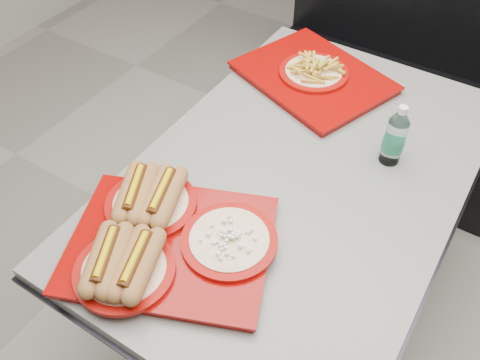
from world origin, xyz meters
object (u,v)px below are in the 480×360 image
Objects in this scene: tray_far at (313,74)px; tray_near at (162,237)px; diner_table at (296,206)px; booth_bench at (401,83)px; water_bottle at (395,138)px.

tray_near is at bearing -89.92° from tray_far.
booth_bench reaches higher than diner_table.
water_bottle is at bearing 58.70° from tray_near.
water_bottle is at bearing 41.79° from diner_table.
tray_far is (-0.17, 0.43, 0.19)m from diner_table.
booth_bench is 1.03m from water_bottle.
diner_table is at bearing -138.21° from water_bottle.
diner_table is 6.97× the size of water_bottle.
booth_bench is at bearing 90.00° from diner_table.
tray_far reaches higher than diner_table.
booth_bench reaches higher than water_bottle.
tray_near is (-0.17, -0.44, 0.21)m from diner_table.
tray_near is 1.03× the size of tray_far.
booth_bench is 0.79m from tray_far.
tray_far is (-0.00, 0.87, -0.01)m from tray_near.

